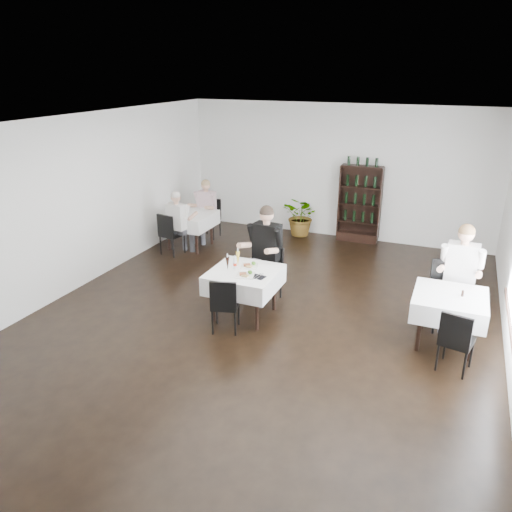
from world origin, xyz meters
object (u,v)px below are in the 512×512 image
(main_table, at_px, (244,280))
(diner_main, at_px, (264,246))
(potted_tree, at_px, (302,216))
(wine_shelf, at_px, (360,205))

(main_table, xyz_separation_m, diner_main, (0.05, 0.70, 0.32))
(main_table, distance_m, potted_tree, 4.22)
(diner_main, bearing_deg, main_table, -94.19)
(main_table, height_order, potted_tree, potted_tree)
(potted_tree, bearing_deg, main_table, -84.69)
(diner_main, bearing_deg, wine_shelf, 76.79)
(wine_shelf, xyz_separation_m, potted_tree, (-1.29, -0.11, -0.38))
(wine_shelf, relative_size, potted_tree, 1.88)
(main_table, xyz_separation_m, potted_tree, (-0.39, 4.20, -0.15))
(potted_tree, distance_m, diner_main, 3.56)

